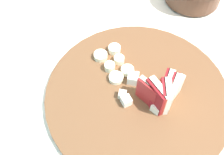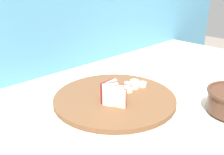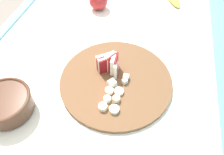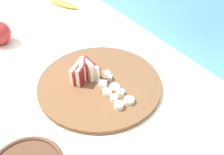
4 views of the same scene
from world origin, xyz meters
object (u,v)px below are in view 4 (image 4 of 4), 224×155
Objects in this scene: apple_wedge_fan at (84,71)px; banana_slice_rows at (118,96)px; cutting_board at (100,84)px; banana_peel at (63,4)px; apple_dice_pile at (98,77)px.

apple_wedge_fan is 0.13m from banana_slice_rows.
cutting_board is at bearing -176.07° from banana_slice_rows.
banana_peel is (-0.52, 0.18, -0.03)m from apple_wedge_fan.
apple_wedge_fan is 0.87× the size of banana_slice_rows.
cutting_board is at bearing 39.85° from apple_wedge_fan.
apple_dice_pile is 0.63× the size of banana_peel.
apple_wedge_fan is at bearing -140.15° from cutting_board.
cutting_board is at bearing -2.41° from apple_dice_pile.
banana_slice_rows is (0.08, 0.01, 0.01)m from cutting_board.
cutting_board is 4.40× the size of apple_wedge_fan.
cutting_board is 3.85× the size of banana_slice_rows.
cutting_board is 0.02m from apple_dice_pile.
apple_dice_pile is at bearing -176.77° from banana_slice_rows.
apple_wedge_fan reaches higher than cutting_board.
apple_wedge_fan is 0.55m from banana_peel.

